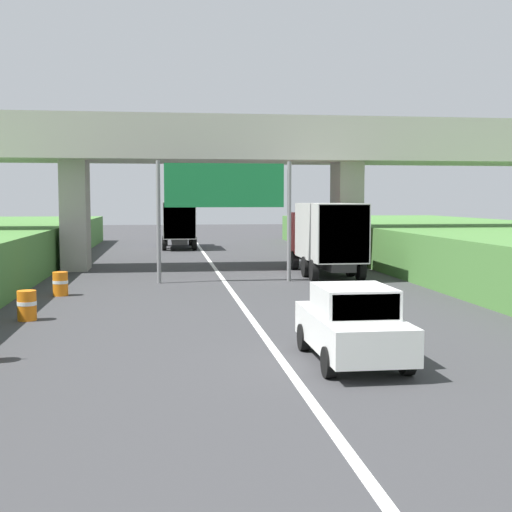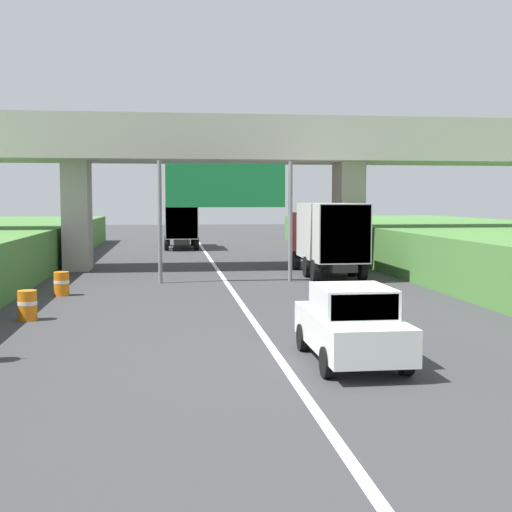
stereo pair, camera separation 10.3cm
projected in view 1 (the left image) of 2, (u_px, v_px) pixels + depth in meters
lane_centre_stripe at (227, 285)px, 28.78m from camera, size 0.20×98.99×0.01m
overpass_bridge at (214, 156)px, 35.58m from camera, size 40.00×4.80×7.77m
overhead_highway_sign at (225, 193)px, 29.60m from camera, size 5.88×0.18×5.27m
truck_blue at (179, 222)px, 50.70m from camera, size 2.44×7.30×3.44m
truck_red at (326, 235)px, 32.49m from camera, size 2.44×7.30×3.44m
car_white at (352, 324)px, 15.12m from camera, size 1.86×4.10×1.72m
construction_barrel_3 at (27, 305)px, 20.40m from camera, size 0.57×0.57×0.90m
construction_barrel_4 at (60, 284)px, 25.66m from camera, size 0.57×0.57×0.90m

